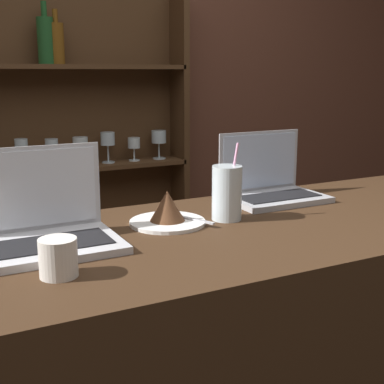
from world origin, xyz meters
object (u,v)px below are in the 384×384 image
laptop_far (270,185)px  water_glass (227,193)px  laptop_near (41,226)px  cake_plate (168,212)px  coffee_cup (58,258)px

laptop_far → water_glass: 0.29m
laptop_near → cake_plate: 0.34m
laptop_near → water_glass: 0.51m
laptop_far → coffee_cup: 0.85m
laptop_far → coffee_cup: bearing=-155.1°
laptop_near → laptop_far: laptop_near is taller
water_glass → coffee_cup: 0.56m
laptop_far → coffee_cup: size_ratio=3.86×
laptop_near → coffee_cup: laptop_near is taller
laptop_near → coffee_cup: (-0.01, -0.21, -0.01)m
water_glass → coffee_cup: bearing=-157.8°
laptop_far → water_glass: same height
laptop_far → coffee_cup: laptop_far is taller
cake_plate → coffee_cup: (-0.35, -0.24, 0.01)m
cake_plate → coffee_cup: size_ratio=2.60×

